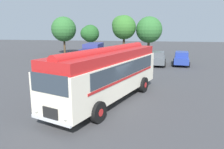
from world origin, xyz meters
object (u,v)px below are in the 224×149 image
Objects in this scene: vintage_bus at (108,72)px; car_far_right at (181,58)px; car_mid_left at (135,57)px; car_near_left at (115,56)px; box_van at (92,52)px; car_mid_right at (158,58)px.

car_far_right is at bearing 66.13° from vintage_bus.
vintage_bus is at bearing -93.07° from car_mid_left.
box_van is (-2.99, -0.35, 0.52)m from car_near_left.
car_mid_left is (2.69, -0.41, 0.00)m from car_near_left.
car_mid_left and car_mid_right have the same top height.
car_near_left is 3.06m from box_van.
box_van is at bearing 108.45° from vintage_bus.
car_near_left is (-1.91, 15.03, -1.05)m from vintage_bus.
car_mid_left is (0.79, 14.62, -1.05)m from vintage_bus.
vintage_bus is 1.78× the size of box_van.
box_van is at bearing -173.39° from car_near_left.
car_mid_left and car_far_right have the same top height.
box_van is at bearing 175.82° from car_mid_right.
car_mid_right is at bearing -11.28° from car_mid_left.
vintage_bus is 2.40× the size of car_mid_right.
car_far_right is 11.39m from box_van.
vintage_bus reaches higher than box_van.
box_van is (-8.46, 0.62, 0.52)m from car_mid_right.
car_near_left is 0.98× the size of car_mid_left.
box_van is (-5.69, 0.06, 0.52)m from car_mid_left.
vintage_bus reaches higher than car_mid_right.
car_mid_right and car_far_right have the same top height.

